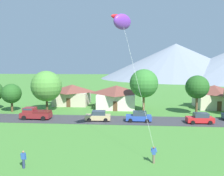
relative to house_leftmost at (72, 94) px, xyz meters
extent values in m
cube|color=#38383D|center=(11.74, -14.92, -2.40)|extent=(160.00, 6.37, 0.08)
cone|color=gray|center=(41.82, 103.49, 8.63)|extent=(95.82, 95.82, 22.14)
cube|color=beige|center=(0.00, 0.00, -0.92)|extent=(7.65, 6.98, 3.03)
pyramid|color=brown|center=(0.00, 0.00, 1.43)|extent=(8.27, 7.54, 1.67)
cube|color=brown|center=(0.00, -3.51, -1.44)|extent=(0.90, 0.06, 2.00)
cube|color=beige|center=(10.61, -3.14, -0.86)|extent=(7.93, 7.86, 3.15)
pyramid|color=brown|center=(10.61, -3.14, 1.58)|extent=(8.57, 8.49, 1.73)
cube|color=brown|center=(10.61, -7.09, -1.44)|extent=(0.90, 0.06, 2.00)
cube|color=beige|center=(31.68, -1.64, -0.83)|extent=(7.40, 7.24, 3.20)
pyramid|color=brown|center=(31.68, -1.64, 1.65)|extent=(7.99, 7.82, 1.76)
cube|color=brown|center=(31.68, -5.29, -1.44)|extent=(0.90, 0.06, 2.00)
cylinder|color=#4C3823|center=(-2.91, -8.88, -0.98)|extent=(0.44, 0.44, 2.91)
sphere|color=#4C8938|center=(-2.91, -8.88, 2.75)|extent=(6.06, 6.06, 6.06)
cylinder|color=brown|center=(26.07, -9.39, -0.60)|extent=(0.44, 0.44, 3.67)
sphere|color=#23561E|center=(26.07, -9.39, 2.86)|extent=(4.33, 4.33, 4.33)
cylinder|color=brown|center=(-9.96, -9.29, -1.33)|extent=(0.44, 0.44, 2.22)
sphere|color=#23561E|center=(-9.96, -9.29, 1.24)|extent=(3.90, 3.90, 3.90)
cylinder|color=brown|center=(16.29, -7.82, -0.60)|extent=(0.44, 0.44, 3.68)
sphere|color=#33752D|center=(16.29, -7.82, 3.33)|extent=(5.58, 5.58, 5.58)
cube|color=tan|center=(8.31, -15.75, -1.76)|extent=(4.28, 1.98, 0.80)
cube|color=#2D3847|center=(8.46, -15.74, -1.02)|extent=(2.27, 1.68, 0.68)
cylinder|color=black|center=(7.01, -16.73, -2.04)|extent=(0.65, 0.27, 0.64)
cylinder|color=black|center=(6.93, -14.89, -2.04)|extent=(0.65, 0.27, 0.64)
cylinder|color=black|center=(9.70, -16.61, -2.04)|extent=(0.65, 0.27, 0.64)
cylinder|color=black|center=(9.62, -14.77, -2.04)|extent=(0.65, 0.27, 0.64)
cube|color=#2847A8|center=(15.11, -15.66, -1.76)|extent=(4.20, 1.81, 0.80)
cube|color=#2D3847|center=(15.26, -15.66, -1.02)|extent=(2.20, 1.59, 0.68)
cylinder|color=black|center=(13.76, -16.58, -2.04)|extent=(0.64, 0.24, 0.64)
cylinder|color=black|center=(13.77, -14.74, -2.04)|extent=(0.64, 0.24, 0.64)
cylinder|color=black|center=(16.46, -16.58, -2.04)|extent=(0.64, 0.24, 0.64)
cylinder|color=black|center=(16.47, -14.74, -2.04)|extent=(0.64, 0.24, 0.64)
cube|color=red|center=(24.88, -16.11, -1.76)|extent=(4.27, 1.96, 0.80)
cube|color=#2D3847|center=(25.03, -16.11, -1.02)|extent=(2.26, 1.67, 0.68)
cylinder|color=black|center=(23.56, -17.08, -2.04)|extent=(0.65, 0.27, 0.64)
cylinder|color=black|center=(23.49, -15.25, -2.04)|extent=(0.65, 0.27, 0.64)
cylinder|color=black|center=(26.26, -16.98, -2.04)|extent=(0.65, 0.27, 0.64)
cylinder|color=black|center=(26.19, -15.14, -2.04)|extent=(0.65, 0.27, 0.64)
cube|color=maroon|center=(-2.53, -15.42, -1.68)|extent=(5.26, 2.15, 0.84)
cube|color=maroon|center=(-3.63, -15.39, -0.81)|extent=(1.95, 1.89, 0.90)
cube|color=#2D3847|center=(-3.63, -15.39, -0.54)|extent=(1.67, 1.93, 0.28)
cube|color=maroon|center=(-1.39, -15.45, -1.08)|extent=(2.75, 2.04, 0.36)
cylinder|color=black|center=(-4.26, -16.39, -1.98)|extent=(0.77, 0.30, 0.76)
cylinder|color=black|center=(-4.21, -14.35, -1.98)|extent=(0.77, 0.30, 0.76)
cylinder|color=black|center=(-0.86, -16.49, -1.98)|extent=(0.77, 0.30, 0.76)
cylinder|color=black|center=(-0.81, -14.45, -1.98)|extent=(0.77, 0.30, 0.76)
cylinder|color=#70604C|center=(16.12, -32.32, -2.00)|extent=(0.24, 0.24, 0.88)
cube|color=#2D51A3|center=(16.12, -32.32, -1.27)|extent=(0.36, 0.22, 0.58)
sphere|color=brown|center=(16.12, -32.32, -0.87)|extent=(0.21, 0.21, 0.21)
cylinder|color=#2D51A3|center=(15.90, -32.26, -1.13)|extent=(0.18, 0.55, 0.37)
cylinder|color=#2D51A3|center=(16.34, -32.26, -1.13)|extent=(0.18, 0.55, 0.37)
ellipsoid|color=purple|center=(12.85, -27.94, 11.80)|extent=(2.67, 3.00, 1.84)
ellipsoid|color=red|center=(12.52, -27.70, 12.31)|extent=(2.03, 2.54, 0.64)
cylinder|color=silver|center=(14.48, -30.13, 5.46)|extent=(3.30, 4.40, 12.69)
cylinder|color=navy|center=(4.03, -34.45, -2.00)|extent=(0.24, 0.24, 0.88)
cube|color=#2D51A3|center=(4.03, -34.45, -1.27)|extent=(0.36, 0.22, 0.58)
sphere|color=#9E7051|center=(4.03, -34.45, -0.87)|extent=(0.21, 0.21, 0.21)
cylinder|color=#2D51A3|center=(3.81, -34.45, -1.32)|extent=(0.12, 0.18, 0.59)
cylinder|color=#2D51A3|center=(4.25, -34.45, -1.32)|extent=(0.12, 0.18, 0.59)
camera|label=1|loc=(13.94, -55.17, 7.25)|focal=38.72mm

